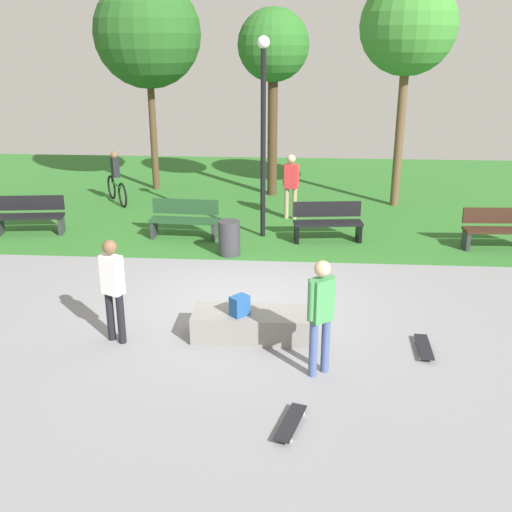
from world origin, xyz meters
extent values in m
plane|color=gray|center=(0.00, 0.00, 0.00)|extent=(28.00, 28.00, 0.00)
cube|color=#2D6B28|center=(0.00, 8.08, 0.00)|extent=(26.60, 11.85, 0.01)
cube|color=gray|center=(0.29, -1.33, 0.22)|extent=(1.93, 0.73, 0.44)
cube|color=#1E4C8C|center=(0.08, -1.46, 0.60)|extent=(0.34, 0.34, 0.32)
cylinder|color=#3F5184|center=(1.39, -2.31, 0.42)|extent=(0.12, 0.12, 0.84)
cylinder|color=#3F5184|center=(1.21, -2.45, 0.42)|extent=(0.12, 0.12, 0.84)
cube|color=#3F8C4C|center=(1.30, -2.38, 1.15)|extent=(0.38, 0.35, 0.63)
cylinder|color=#3F8C4C|center=(1.44, -2.28, 1.18)|extent=(0.09, 0.09, 0.58)
cylinder|color=#3F8C4C|center=(1.17, -2.48, 1.18)|extent=(0.09, 0.09, 0.58)
sphere|color=tan|center=(1.30, -2.38, 1.61)|extent=(0.23, 0.23, 0.23)
cylinder|color=black|center=(-1.76, -1.67, 0.41)|extent=(0.12, 0.12, 0.82)
cylinder|color=black|center=(-1.96, -1.58, 0.41)|extent=(0.12, 0.12, 0.82)
cube|color=white|center=(-1.86, -1.62, 1.13)|extent=(0.38, 0.32, 0.62)
cylinder|color=white|center=(-1.70, -1.70, 1.15)|extent=(0.09, 0.09, 0.57)
cylinder|color=white|center=(-2.01, -1.55, 1.15)|extent=(0.09, 0.09, 0.57)
sphere|color=brown|center=(-1.86, -1.62, 1.58)|extent=(0.22, 0.22, 0.22)
cube|color=black|center=(0.93, -3.68, 0.07)|extent=(0.41, 0.82, 0.02)
cylinder|color=silver|center=(0.93, -3.97, 0.03)|extent=(0.04, 0.06, 0.06)
cylinder|color=silver|center=(0.77, -3.93, 0.03)|extent=(0.04, 0.06, 0.06)
cylinder|color=silver|center=(1.08, -3.43, 0.03)|extent=(0.04, 0.06, 0.06)
cylinder|color=silver|center=(0.92, -3.39, 0.03)|extent=(0.04, 0.06, 0.06)
cube|color=black|center=(2.94, -1.60, 0.07)|extent=(0.23, 0.81, 0.02)
cylinder|color=silver|center=(2.87, -1.32, 0.03)|extent=(0.03, 0.06, 0.06)
cylinder|color=silver|center=(3.03, -1.33, 0.03)|extent=(0.03, 0.06, 0.06)
cylinder|color=silver|center=(2.85, -1.88, 0.03)|extent=(0.03, 0.06, 0.06)
cylinder|color=silver|center=(3.01, -1.89, 0.03)|extent=(0.03, 0.06, 0.06)
cube|color=#1E4223|center=(-1.74, 3.56, 0.45)|extent=(1.62, 0.53, 0.06)
cube|color=#1E4223|center=(-1.73, 3.78, 0.73)|extent=(1.60, 0.15, 0.36)
cube|color=#2D2D33|center=(-1.01, 3.52, 0.23)|extent=(0.10, 0.40, 0.45)
cube|color=#2D2D33|center=(-2.48, 3.61, 0.23)|extent=(0.10, 0.40, 0.45)
cube|color=black|center=(-5.54, 3.64, 0.45)|extent=(1.64, 0.64, 0.06)
cube|color=black|center=(-5.57, 3.86, 0.73)|extent=(1.59, 0.26, 0.36)
cube|color=#2D2D33|center=(-4.81, 3.73, 0.23)|extent=(0.13, 0.40, 0.45)
cube|color=#2D2D33|center=(-6.27, 3.54, 0.23)|extent=(0.13, 0.40, 0.45)
cube|color=black|center=(1.67, 3.58, 0.45)|extent=(1.64, 0.62, 0.06)
cube|color=black|center=(1.64, 3.80, 0.73)|extent=(1.60, 0.25, 0.36)
cube|color=black|center=(2.40, 3.67, 0.23)|extent=(0.13, 0.40, 0.45)
cube|color=black|center=(0.94, 3.50, 0.23)|extent=(0.13, 0.40, 0.45)
cube|color=#331E14|center=(5.51, 3.31, 0.45)|extent=(1.62, 0.51, 0.06)
cube|color=#331E14|center=(5.50, 3.53, 0.73)|extent=(1.60, 0.13, 0.36)
cube|color=#2D2D33|center=(4.78, 3.28, 0.23)|extent=(0.10, 0.40, 0.45)
cylinder|color=#4C3823|center=(-3.55, 8.48, 1.85)|extent=(0.21, 0.21, 3.70)
sphere|color=#23561E|center=(-3.55, 8.48, 4.64)|extent=(3.15, 3.15, 3.15)
cylinder|color=brown|center=(3.71, 7.01, 2.03)|extent=(0.24, 0.24, 4.05)
sphere|color=#387F2D|center=(3.71, 7.01, 4.82)|extent=(2.54, 2.54, 2.54)
cylinder|color=#42301E|center=(0.15, 8.00, 1.86)|extent=(0.29, 0.29, 3.72)
sphere|color=#286623|center=(0.15, 8.00, 4.33)|extent=(2.04, 2.04, 2.04)
cylinder|color=black|center=(0.12, 3.89, 2.16)|extent=(0.12, 0.12, 4.32)
sphere|color=silver|center=(0.12, 3.89, 4.44)|extent=(0.28, 0.28, 0.28)
cylinder|color=#333338|center=(-0.54, 2.52, 0.39)|extent=(0.49, 0.49, 0.77)
cylinder|color=tan|center=(0.86, 5.39, 0.42)|extent=(0.12, 0.12, 0.83)
cylinder|color=tan|center=(0.65, 5.44, 0.42)|extent=(0.12, 0.12, 0.83)
cube|color=red|center=(0.76, 5.41, 1.14)|extent=(0.36, 0.27, 0.62)
cylinder|color=red|center=(0.92, 5.37, 1.17)|extent=(0.09, 0.09, 0.57)
cylinder|color=red|center=(0.59, 5.46, 1.17)|extent=(0.09, 0.09, 0.57)
sphere|color=tan|center=(0.76, 5.41, 1.60)|extent=(0.23, 0.23, 0.23)
cube|color=#1E4C8C|center=(0.80, 5.57, 1.18)|extent=(0.29, 0.22, 0.36)
torus|color=black|center=(-4.60, 7.23, 0.33)|extent=(0.44, 0.64, 0.72)
torus|color=black|center=(-4.01, 6.30, 0.33)|extent=(0.44, 0.64, 0.72)
cube|color=#338C3F|center=(-4.30, 6.76, 0.53)|extent=(0.57, 0.85, 0.08)
cube|color=black|center=(-4.30, 6.76, 1.03)|extent=(0.30, 0.33, 0.56)
sphere|color=brown|center=(-4.30, 6.76, 1.38)|extent=(0.22, 0.22, 0.22)
camera|label=1|loc=(0.94, -9.97, 4.54)|focal=42.23mm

